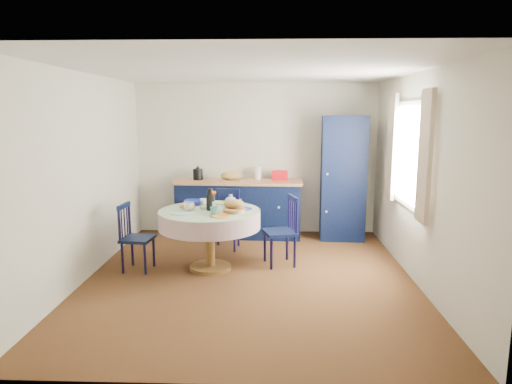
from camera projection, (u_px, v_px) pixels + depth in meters
floor at (250, 278)px, 5.65m from camera, size 4.50×4.50×0.00m
ceiling at (249, 70)px, 5.22m from camera, size 4.50×4.50×0.00m
wall_back at (256, 159)px, 7.65m from camera, size 4.00×0.02×2.50m
wall_left at (84, 177)px, 5.50m from camera, size 0.02×4.50×2.50m
wall_right at (419, 179)px, 5.37m from camera, size 0.02×4.50×2.50m
window at (409, 153)px, 5.61m from camera, size 0.10×1.74×1.45m
kitchen_counter at (239, 207)px, 7.51m from camera, size 2.10×0.74×1.16m
pantry_cabinet at (343, 178)px, 7.25m from camera, size 0.72×0.53×1.97m
dining_table at (210, 220)px, 5.85m from camera, size 1.30×1.30×1.07m
chair_left at (135, 237)px, 5.87m from camera, size 0.41×0.42×0.87m
chair_far at (226, 219)px, 6.83m from camera, size 0.44×0.42×0.88m
chair_right at (283, 230)px, 6.08m from camera, size 0.49×0.51×0.93m
mug_a at (189, 206)px, 5.82m from camera, size 0.13×0.13×0.11m
mug_b at (214, 211)px, 5.56m from camera, size 0.10×0.10×0.10m
mug_c at (238, 203)px, 6.05m from camera, size 0.12×0.12×0.09m
mug_d at (203, 202)px, 6.14m from camera, size 0.10×0.10×0.09m
cobalt_bowl at (194, 203)px, 6.14m from camera, size 0.27×0.27×0.07m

